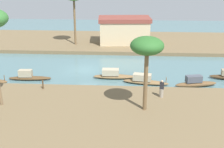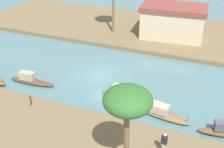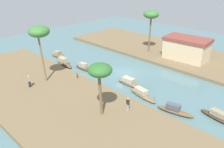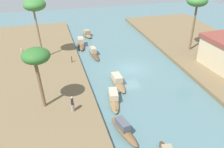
% 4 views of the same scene
% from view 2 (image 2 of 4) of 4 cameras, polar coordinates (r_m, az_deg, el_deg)
% --- Properties ---
extents(river_water, '(71.97, 71.97, 0.00)m').
position_cam_2_polar(river_water, '(29.93, -1.87, -0.31)').
color(river_water, slate).
rests_on(river_water, ground).
extents(riverbank_right, '(45.11, 14.18, 0.50)m').
position_cam_2_polar(riverbank_right, '(41.32, 5.72, 8.50)').
color(riverbank_right, brown).
rests_on(riverbank_right, ground).
extents(sampan_foreground, '(4.73, 1.16, 1.15)m').
position_cam_2_polar(sampan_foreground, '(29.45, -15.28, -1.08)').
color(sampan_foreground, brown).
rests_on(sampan_foreground, river_water).
extents(sampan_near_left_bank, '(4.95, 1.79, 1.08)m').
position_cam_2_polar(sampan_near_left_bank, '(24.41, 9.06, -7.15)').
color(sampan_near_left_bank, brown).
rests_on(sampan_near_left_bank, river_water).
extents(sampan_downstream_large, '(4.73, 1.17, 1.09)m').
position_cam_2_polar(sampan_downstream_large, '(26.28, 2.60, -3.84)').
color(sampan_downstream_large, brown).
rests_on(sampan_downstream_large, river_water).
extents(person_by_mooring, '(0.42, 0.42, 1.66)m').
position_cam_2_polar(person_by_mooring, '(20.26, 9.85, -13.20)').
color(person_by_mooring, gray).
rests_on(person_by_mooring, riverbank_left).
extents(mooring_post, '(0.14, 0.14, 0.86)m').
position_cam_2_polar(mooring_post, '(25.36, -15.27, -4.93)').
color(mooring_post, '#4C3823').
rests_on(mooring_post, riverbank_left).
extents(palm_tree_left_far, '(2.64, 2.64, 6.25)m').
position_cam_2_polar(palm_tree_left_far, '(15.54, 3.02, -5.53)').
color(palm_tree_left_far, brown).
rests_on(palm_tree_left_far, riverbank_left).
extents(riverside_building, '(8.21, 5.27, 3.98)m').
position_cam_2_polar(riverside_building, '(38.05, 11.55, 9.87)').
color(riverside_building, beige).
rests_on(riverside_building, riverbank_right).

